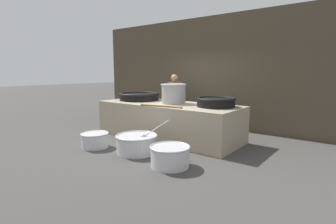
# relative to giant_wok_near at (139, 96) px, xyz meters

# --- Properties ---
(ground_plane) EXTENTS (60.00, 60.00, 0.00)m
(ground_plane) POSITION_rel_giant_wok_near_xyz_m (1.17, -0.12, -1.04)
(ground_plane) COLOR #474442
(back_wall) EXTENTS (8.85, 0.24, 3.47)m
(back_wall) POSITION_rel_giant_wok_near_xyz_m (1.17, 1.98, 0.69)
(back_wall) COLOR #4C4233
(back_wall) RESTS_ON ground_plane
(hearth_platform) EXTENTS (3.90, 1.50, 0.93)m
(hearth_platform) POSITION_rel_giant_wok_near_xyz_m (1.17, -0.12, -0.58)
(hearth_platform) COLOR tan
(hearth_platform) RESTS_ON ground_plane
(giant_wok_near) EXTENTS (1.20, 1.20, 0.22)m
(giant_wok_near) POSITION_rel_giant_wok_near_xyz_m (0.00, 0.00, 0.00)
(giant_wok_near) COLOR black
(giant_wok_near) RESTS_ON hearth_platform
(giant_wok_far) EXTENTS (0.94, 0.94, 0.22)m
(giant_wok_far) POSITION_rel_giant_wok_near_xyz_m (2.49, 0.06, 0.00)
(giant_wok_far) COLOR black
(giant_wok_far) RESTS_ON hearth_platform
(stock_pot) EXTENTS (0.68, 0.68, 0.52)m
(stock_pot) POSITION_rel_giant_wok_near_xyz_m (1.29, -0.03, 0.16)
(stock_pot) COLOR #9E9EA3
(stock_pot) RESTS_ON hearth_platform
(stirring_paddle) EXTENTS (1.13, 0.25, 0.04)m
(stirring_paddle) POSITION_rel_giant_wok_near_xyz_m (1.51, -0.76, -0.10)
(stirring_paddle) COLOR brown
(stirring_paddle) RESTS_ON hearth_platform
(cook) EXTENTS (0.40, 0.62, 1.68)m
(cook) POSITION_rel_giant_wok_near_xyz_m (0.45, 1.13, -0.14)
(cook) COLOR #9E7551
(cook) RESTS_ON ground_plane
(prep_bowl_vegetables) EXTENTS (1.13, 0.91, 0.77)m
(prep_bowl_vegetables) POSITION_rel_giant_wok_near_xyz_m (1.46, -1.62, -0.82)
(prep_bowl_vegetables) COLOR silver
(prep_bowl_vegetables) RESTS_ON ground_plane
(prep_bowl_meat) EXTENTS (0.76, 0.76, 0.40)m
(prep_bowl_meat) POSITION_rel_giant_wok_near_xyz_m (2.55, -1.84, -0.83)
(prep_bowl_meat) COLOR silver
(prep_bowl_meat) RESTS_ON ground_plane
(prep_bowl_extra) EXTENTS (0.65, 0.65, 0.35)m
(prep_bowl_extra) POSITION_rel_giant_wok_near_xyz_m (0.40, -1.92, -0.85)
(prep_bowl_extra) COLOR silver
(prep_bowl_extra) RESTS_ON ground_plane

